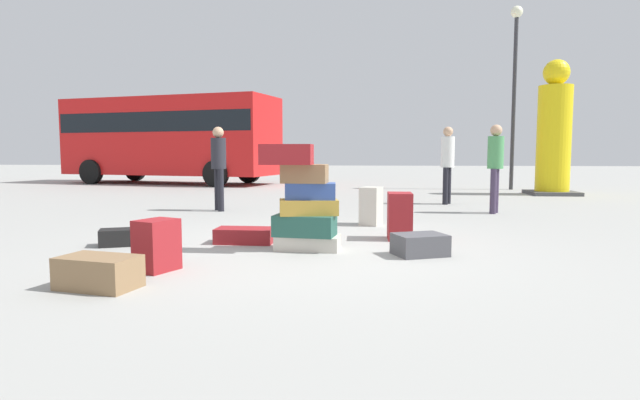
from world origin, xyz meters
TOP-DOWN VIEW (x-y plane):
  - ground_plane at (0.00, 0.00)m, footprint 80.00×80.00m
  - suitcase_tower at (-0.04, 0.03)m, footprint 0.92×0.61m
  - suitcase_brown_foreground_near at (-1.60, -1.88)m, footprint 0.73×0.53m
  - suitcase_maroon_upright_blue at (-1.37, -1.19)m, footprint 0.43×0.47m
  - suitcase_black_right_side at (-2.32, 0.16)m, footprint 0.73×0.54m
  - suitcase_cream_foreground_far at (0.78, 2.28)m, footprint 0.40×0.46m
  - suitcase_maroon_left_side at (1.15, 0.91)m, footprint 0.32×0.44m
  - suitcase_maroon_behind_tower at (-0.87, 0.44)m, footprint 0.74×0.40m
  - suitcase_charcoal_white_trunk at (1.31, -0.17)m, footprint 0.68×0.61m
  - person_bearded_onlooker at (-2.24, 4.06)m, footprint 0.30×0.30m
  - person_tourist_with_camera at (2.52, 5.83)m, footprint 0.30×0.32m
  - person_passerby_in_red at (3.16, 4.11)m, footprint 0.30×0.32m
  - yellow_dummy_statue at (5.84, 8.79)m, footprint 1.25×1.25m
  - parked_bus at (-6.61, 12.89)m, footprint 8.39×4.31m
  - lamp_post at (5.26, 10.74)m, footprint 0.36×0.36m

SIDE VIEW (x-z plane):
  - ground_plane at x=0.00m, z-range 0.00..0.00m
  - suitcase_maroon_behind_tower at x=-0.87m, z-range 0.00..0.20m
  - suitcase_black_right_side at x=-2.32m, z-range 0.00..0.21m
  - suitcase_charcoal_white_trunk at x=1.31m, z-range 0.00..0.24m
  - suitcase_brown_foreground_near at x=-1.60m, z-range 0.00..0.28m
  - suitcase_maroon_upright_blue at x=-1.37m, z-range 0.00..0.51m
  - suitcase_cream_foreground_far at x=0.78m, z-range 0.00..0.61m
  - suitcase_maroon_left_side at x=1.15m, z-range 0.00..0.63m
  - suitcase_tower at x=-0.04m, z-range -0.08..1.19m
  - person_bearded_onlooker at x=-2.24m, z-range 0.16..1.84m
  - person_passerby_in_red at x=3.16m, z-range 0.17..1.87m
  - person_tourist_with_camera at x=2.52m, z-range 0.17..1.91m
  - yellow_dummy_statue at x=5.84m, z-range -0.21..3.47m
  - parked_bus at x=-6.61m, z-range 0.26..3.41m
  - lamp_post at x=5.26m, z-range 0.90..6.54m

